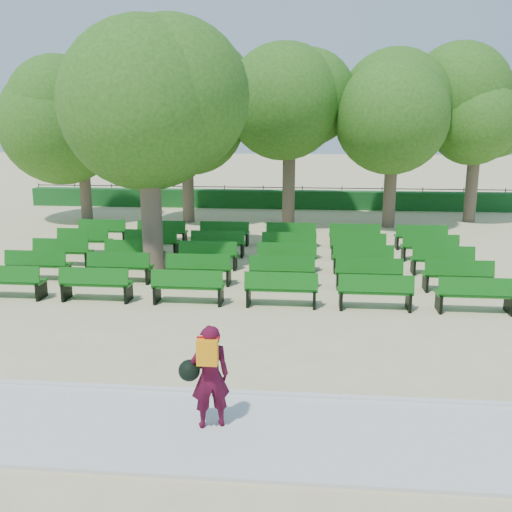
{
  "coord_description": "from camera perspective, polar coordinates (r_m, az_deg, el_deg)",
  "views": [
    {
      "loc": [
        1.38,
        -14.68,
        4.41
      ],
      "look_at": [
        0.09,
        -1.0,
        1.1
      ],
      "focal_mm": 40.0,
      "sensor_mm": 36.0,
      "label": 1
    }
  ],
  "objects": [
    {
      "name": "fence",
      "position": [
        29.45,
        2.67,
        4.92
      ],
      "size": [
        26.0,
        0.1,
        1.02
      ],
      "primitive_type": null,
      "color": "black",
      "rests_on": "ground"
    },
    {
      "name": "tree_among",
      "position": [
        16.73,
        -10.86,
        14.57
      ],
      "size": [
        4.79,
        4.79,
        6.97
      ],
      "color": "brown",
      "rests_on": "ground"
    },
    {
      "name": "hedge",
      "position": [
        28.99,
        2.64,
        5.68
      ],
      "size": [
        26.0,
        0.7,
        0.9
      ],
      "primitive_type": "cube",
      "color": "#15531E",
      "rests_on": "ground"
    },
    {
      "name": "ground",
      "position": [
        15.39,
        0.04,
        -3.11
      ],
      "size": [
        120.0,
        120.0,
        0.0
      ],
      "primitive_type": "plane",
      "color": "#C8BA84"
    },
    {
      "name": "tree_line",
      "position": [
        25.11,
        2.18,
        3.42
      ],
      "size": [
        21.8,
        6.8,
        7.04
      ],
      "primitive_type": null,
      "color": "#2F631A",
      "rests_on": "ground"
    },
    {
      "name": "person",
      "position": [
        8.32,
        -4.79,
        -11.77
      ],
      "size": [
        0.77,
        0.54,
        1.55
      ],
      "rotation": [
        0.0,
        0.0,
        3.49
      ],
      "color": "#460A20",
      "rests_on": "ground"
    },
    {
      "name": "bench_array",
      "position": [
        17.12,
        -0.83,
        -1.07
      ],
      "size": [
        1.78,
        0.64,
        1.1
      ],
      "rotation": [
        0.0,
        0.0,
        -0.06
      ],
      "color": "#105D12",
      "rests_on": "ground"
    },
    {
      "name": "paving",
      "position": [
        8.61,
        -4.79,
        -17.09
      ],
      "size": [
        30.0,
        2.2,
        0.06
      ],
      "primitive_type": "cube",
      "color": "silver",
      "rests_on": "ground"
    },
    {
      "name": "curb",
      "position": [
        9.59,
        -3.56,
        -13.52
      ],
      "size": [
        30.0,
        0.12,
        0.1
      ],
      "primitive_type": "cube",
      "color": "silver",
      "rests_on": "ground"
    }
  ]
}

